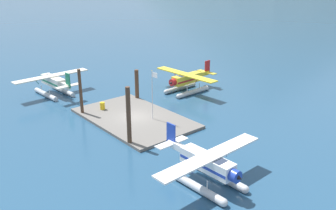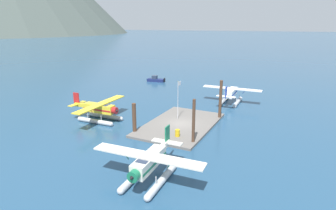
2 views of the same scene
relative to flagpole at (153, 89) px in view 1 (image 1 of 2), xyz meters
name	(u,v)px [view 1 (image 1 of 2)]	position (x,y,z in m)	size (l,w,h in m)	color
ground_plane	(134,119)	(-1.94, -1.26, -3.81)	(1200.00, 1200.00, 0.00)	navy
dock_platform	(134,118)	(-1.94, -1.26, -3.66)	(14.11, 8.67, 0.30)	#66605B
piling_near_left	(81,93)	(-6.99, -5.10, -1.06)	(0.36, 0.36, 5.50)	#4C3323
piling_near_right	(129,117)	(3.15, -5.38, -0.87)	(0.43, 0.43, 5.89)	#4C3323
piling_far_left	(137,85)	(-7.20, 2.94, -1.80)	(0.51, 0.51, 4.04)	#4C3323
flagpole	(153,89)	(0.00, 0.00, 0.00)	(0.95, 0.10, 5.60)	silver
fuel_drum	(102,106)	(-6.33, -2.77, -3.07)	(0.62, 0.62, 0.88)	gold
seaplane_yellow_bow_left	(187,81)	(-5.38, 10.11, -2.24)	(10.45, 7.98, 3.84)	#B7BABF
seaplane_cream_port_aft	(53,84)	(-16.25, -4.47, -2.24)	(7.98, 10.46, 3.84)	#B7BABF
seaplane_white_stbd_aft	(207,166)	(12.76, -4.68, -2.24)	(7.98, 10.43, 3.84)	#B7BABF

